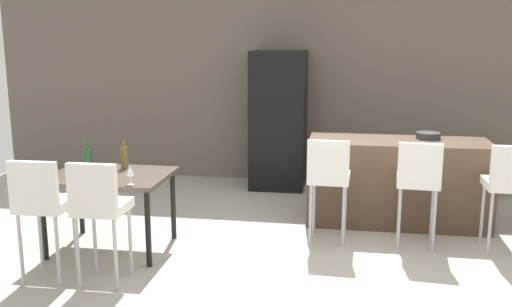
{
  "coord_description": "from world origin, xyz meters",
  "views": [
    {
      "loc": [
        0.1,
        -5.04,
        2.01
      ],
      "look_at": [
        -0.81,
        0.51,
        0.85
      ],
      "focal_mm": 39.62,
      "sensor_mm": 36.0,
      "label": 1
    }
  ],
  "objects_px": {
    "bar_chair_left": "(329,174)",
    "potted_plant": "(488,165)",
    "dining_chair_far": "(99,203)",
    "wine_glass_middle": "(130,171)",
    "dining_table": "(110,182)",
    "refrigerator": "(279,120)",
    "wine_bottle_left": "(124,157)",
    "dining_chair_near": "(41,200)",
    "fruit_bowl": "(428,136)",
    "wine_bottle_right": "(88,161)",
    "bar_chair_right": "(509,181)",
    "kitchen_island": "(396,181)",
    "bar_chair_middle": "(419,177)"
  },
  "relations": [
    {
      "from": "bar_chair_right",
      "to": "dining_chair_far",
      "type": "bearing_deg",
      "value": -159.41
    },
    {
      "from": "bar_chair_left",
      "to": "dining_chair_near",
      "type": "xyz_separation_m",
      "value": [
        -2.29,
        -1.3,
        0.0
      ]
    },
    {
      "from": "bar_chair_left",
      "to": "dining_chair_far",
      "type": "xyz_separation_m",
      "value": [
        -1.79,
        -1.3,
        0.0
      ]
    },
    {
      "from": "dining_table",
      "to": "wine_glass_middle",
      "type": "height_order",
      "value": "wine_glass_middle"
    },
    {
      "from": "wine_glass_middle",
      "to": "refrigerator",
      "type": "height_order",
      "value": "refrigerator"
    },
    {
      "from": "dining_table",
      "to": "refrigerator",
      "type": "height_order",
      "value": "refrigerator"
    },
    {
      "from": "bar_chair_middle",
      "to": "wine_bottle_right",
      "type": "relative_size",
      "value": 3.22
    },
    {
      "from": "bar_chair_left",
      "to": "fruit_bowl",
      "type": "height_order",
      "value": "bar_chair_left"
    },
    {
      "from": "bar_chair_middle",
      "to": "dining_chair_near",
      "type": "xyz_separation_m",
      "value": [
        -3.14,
        -1.3,
        0.0
      ]
    },
    {
      "from": "kitchen_island",
      "to": "wine_glass_middle",
      "type": "xyz_separation_m",
      "value": [
        -2.42,
        -1.65,
        0.4
      ]
    },
    {
      "from": "refrigerator",
      "to": "dining_table",
      "type": "bearing_deg",
      "value": -116.62
    },
    {
      "from": "wine_bottle_left",
      "to": "wine_glass_middle",
      "type": "height_order",
      "value": "wine_bottle_left"
    },
    {
      "from": "kitchen_island",
      "to": "potted_plant",
      "type": "xyz_separation_m",
      "value": [
        1.25,
        1.26,
        -0.06
      ]
    },
    {
      "from": "fruit_bowl",
      "to": "wine_glass_middle",
      "type": "bearing_deg",
      "value": -147.31
    },
    {
      "from": "dining_chair_near",
      "to": "wine_bottle_left",
      "type": "relative_size",
      "value": 3.82
    },
    {
      "from": "refrigerator",
      "to": "dining_chair_far",
      "type": "bearing_deg",
      "value": -107.18
    },
    {
      "from": "dining_table",
      "to": "wine_bottle_left",
      "type": "xyz_separation_m",
      "value": [
        0.05,
        0.26,
        0.19
      ]
    },
    {
      "from": "bar_chair_left",
      "to": "potted_plant",
      "type": "xyz_separation_m",
      "value": [
        1.97,
        2.06,
        -0.3
      ]
    },
    {
      "from": "kitchen_island",
      "to": "wine_glass_middle",
      "type": "bearing_deg",
      "value": -145.68
    },
    {
      "from": "potted_plant",
      "to": "fruit_bowl",
      "type": "bearing_deg",
      "value": -128.91
    },
    {
      "from": "bar_chair_left",
      "to": "bar_chair_right",
      "type": "xyz_separation_m",
      "value": [
        1.67,
        -0.0,
        0.0
      ]
    },
    {
      "from": "bar_chair_left",
      "to": "wine_bottle_left",
      "type": "distance_m",
      "value": 2.02
    },
    {
      "from": "dining_chair_far",
      "to": "wine_glass_middle",
      "type": "xyz_separation_m",
      "value": [
        0.09,
        0.45,
        0.17
      ]
    },
    {
      "from": "wine_bottle_left",
      "to": "bar_chair_right",
      "type": "bearing_deg",
      "value": 3.91
    },
    {
      "from": "bar_chair_left",
      "to": "potted_plant",
      "type": "bearing_deg",
      "value": 46.2
    },
    {
      "from": "dining_chair_near",
      "to": "fruit_bowl",
      "type": "xyz_separation_m",
      "value": [
        3.33,
        2.2,
        0.26
      ]
    },
    {
      "from": "dining_chair_far",
      "to": "wine_glass_middle",
      "type": "relative_size",
      "value": 6.03
    },
    {
      "from": "dining_chair_near",
      "to": "fruit_bowl",
      "type": "height_order",
      "value": "dining_chair_near"
    },
    {
      "from": "kitchen_island",
      "to": "bar_chair_right",
      "type": "distance_m",
      "value": 1.26
    },
    {
      "from": "bar_chair_middle",
      "to": "dining_chair_near",
      "type": "height_order",
      "value": "same"
    },
    {
      "from": "wine_glass_middle",
      "to": "refrigerator",
      "type": "relative_size",
      "value": 0.09
    },
    {
      "from": "bar_chair_right",
      "to": "bar_chair_left",
      "type": "bearing_deg",
      "value": 180.0
    },
    {
      "from": "bar_chair_middle",
      "to": "dining_chair_far",
      "type": "bearing_deg",
      "value": -153.8
    },
    {
      "from": "bar_chair_left",
      "to": "wine_bottle_right",
      "type": "distance_m",
      "value": 2.3
    },
    {
      "from": "bar_chair_right",
      "to": "wine_bottle_right",
      "type": "distance_m",
      "value": 3.94
    },
    {
      "from": "bar_chair_middle",
      "to": "dining_table",
      "type": "relative_size",
      "value": 0.94
    },
    {
      "from": "wine_bottle_left",
      "to": "bar_chair_middle",
      "type": "bearing_deg",
      "value": 5.03
    },
    {
      "from": "fruit_bowl",
      "to": "potted_plant",
      "type": "xyz_separation_m",
      "value": [
        0.93,
        1.15,
        -0.55
      ]
    },
    {
      "from": "bar_chair_left",
      "to": "bar_chair_right",
      "type": "bearing_deg",
      "value": -0.0
    },
    {
      "from": "wine_glass_middle",
      "to": "fruit_bowl",
      "type": "bearing_deg",
      "value": 32.69
    },
    {
      "from": "wine_bottle_left",
      "to": "refrigerator",
      "type": "xyz_separation_m",
      "value": [
        1.25,
        2.32,
        0.07
      ]
    },
    {
      "from": "wine_bottle_right",
      "to": "bar_chair_right",
      "type": "bearing_deg",
      "value": 8.36
    },
    {
      "from": "bar_chair_middle",
      "to": "dining_chair_near",
      "type": "relative_size",
      "value": 1.0
    },
    {
      "from": "refrigerator",
      "to": "wine_glass_middle",
      "type": "bearing_deg",
      "value": -107.95
    },
    {
      "from": "kitchen_island",
      "to": "wine_glass_middle",
      "type": "height_order",
      "value": "kitchen_island"
    },
    {
      "from": "dining_chair_far",
      "to": "bar_chair_right",
      "type": "bearing_deg",
      "value": 20.59
    },
    {
      "from": "wine_glass_middle",
      "to": "wine_bottle_right",
      "type": "bearing_deg",
      "value": 151.84
    },
    {
      "from": "dining_table",
      "to": "fruit_bowl",
      "type": "bearing_deg",
      "value": 24.65
    },
    {
      "from": "wine_bottle_left",
      "to": "fruit_bowl",
      "type": "distance_m",
      "value": 3.25
    },
    {
      "from": "dining_chair_far",
      "to": "refrigerator",
      "type": "distance_m",
      "value": 3.53
    }
  ]
}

